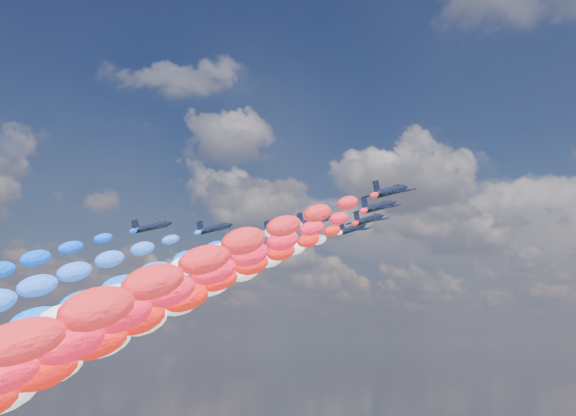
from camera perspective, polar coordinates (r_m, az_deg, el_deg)
The scene contains 14 objects.
jet_0 at distance 171.73m, azimuth -10.37°, elevation -1.44°, with size 9.38×12.58×2.77m, color black, non-canonical shape.
jet_1 at distance 171.81m, azimuth -5.63°, elevation -1.56°, with size 9.38×12.58×2.77m, color black, non-canonical shape.
jet_2 at distance 170.28m, azimuth -0.54°, elevation -1.53°, with size 9.38×12.58×2.77m, color black, non-canonical shape.
trail_2 at distance 130.25m, azimuth -16.94°, elevation -8.49°, with size 6.69×109.44×49.49m, color #075CFC, non-canonical shape.
jet_3 at distance 160.37m, azimuth 1.95°, elevation -0.98°, with size 9.38×12.58×2.77m, color black, non-canonical shape.
trail_3 at distance 118.59m, azimuth -15.07°, elevation -8.45°, with size 6.69×109.44×49.49m, color white, non-canonical shape.
jet_4 at distance 172.05m, azimuth 4.95°, elevation -1.58°, with size 9.38×12.58×2.77m, color black, non-canonical shape.
trail_4 at distance 127.64m, azimuth -9.64°, elevation -8.76°, with size 6.69×109.44×49.49m, color white, non-canonical shape.
jet_5 at distance 159.48m, azimuth 6.16°, elevation -0.87°, with size 9.38×12.58×2.77m, color black, non-canonical shape.
trail_5 at distance 114.43m, azimuth -9.58°, elevation -8.60°, with size 6.69×109.44×49.49m, color red, non-canonical shape.
jet_6 at distance 144.90m, azimuth 6.90°, elevation 0.10°, with size 9.38×12.58×2.77m, color black, non-canonical shape.
trail_6 at distance 99.68m, azimuth -10.83°, elevation -8.32°, with size 6.69×109.44×49.49m, color #F9112E, non-canonical shape.
jet_7 at distance 130.51m, azimuth 7.81°, elevation 1.28°, with size 9.38×12.58×2.77m, color black, non-canonical shape.
trail_7 at distance 85.10m, azimuth -12.49°, elevation -7.95°, with size 6.69×109.44×49.49m, color red, non-canonical shape.
Camera 1 is at (97.93, -114.72, 79.40)m, focal length 46.67 mm.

